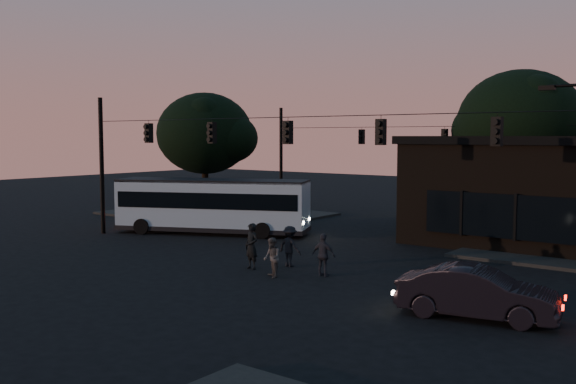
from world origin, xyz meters
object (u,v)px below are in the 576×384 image
Objects in this scene: pedestrian_b at (272,258)px; pedestrian_c at (324,255)px; pedestrian_a at (252,246)px; car at (477,293)px; bus at (212,203)px; pedestrian_d at (290,246)px.

pedestrian_b is 0.92× the size of pedestrian_c.
pedestrian_a reaches higher than pedestrian_c.
bus is at bearing 56.98° from car.
bus is 6.48× the size of pedestrian_c.
pedestrian_b is (-8.30, 0.57, 0.00)m from car.
bus is 19.35m from car.
car is 10.02m from pedestrian_a.
pedestrian_b reaches higher than car.
pedestrian_b is at bearing -11.91° from pedestrian_a.
pedestrian_d reaches higher than pedestrian_b.
pedestrian_d is (0.91, 1.38, -0.09)m from pedestrian_a.
pedestrian_a is 1.13× the size of pedestrian_c.
car is 3.03× the size of pedestrian_b.
bus is at bearing 154.90° from pedestrian_a.
car is at bearing -46.65° from bus.
pedestrian_d is at bearing -22.20° from pedestrian_c.
pedestrian_c is (-6.85, 1.95, 0.06)m from car.
car is 9.41m from pedestrian_d.
bus is 6.38× the size of pedestrian_d.
bus is at bearing -29.74° from pedestrian_c.
pedestrian_c reaches higher than car.
pedestrian_c is 2.29m from pedestrian_d.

